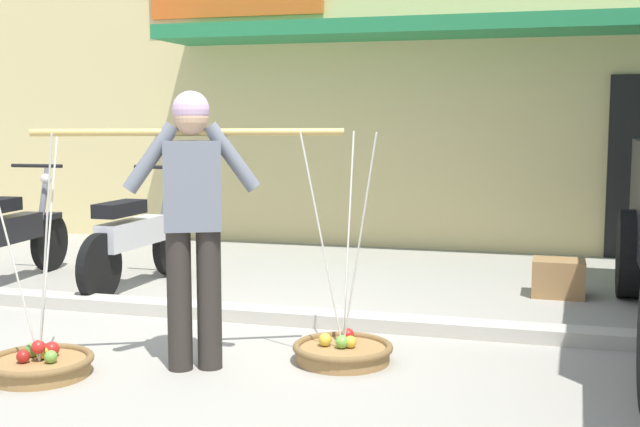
# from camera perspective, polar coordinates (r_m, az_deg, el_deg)

# --- Properties ---
(ground_plane) EXTENTS (90.00, 90.00, 0.00)m
(ground_plane) POSITION_cam_1_polar(r_m,az_deg,el_deg) (5.59, -4.93, -9.27)
(ground_plane) COLOR #9E998C
(sidewalk_curb) EXTENTS (20.00, 0.24, 0.10)m
(sidewalk_curb) POSITION_cam_1_polar(r_m,az_deg,el_deg) (6.22, -2.64, -7.14)
(sidewalk_curb) COLOR #BAB4A5
(sidewalk_curb) RESTS_ON ground
(fruit_vendor) EXTENTS (1.69, 0.81, 1.70)m
(fruit_vendor) POSITION_cam_1_polar(r_m,az_deg,el_deg) (4.98, -8.86, 0.19)
(fruit_vendor) COLOR #2D2823
(fruit_vendor) RESTS_ON ground
(fruit_basket_left_side) EXTENTS (0.64, 0.64, 1.45)m
(fruit_basket_left_side) POSITION_cam_1_polar(r_m,az_deg,el_deg) (5.24, -18.97, -9.85)
(fruit_basket_left_side) COLOR #9E7542
(fruit_basket_left_side) RESTS_ON ground
(fruit_basket_right_side) EXTENTS (0.64, 0.64, 1.45)m
(fruit_basket_right_side) POSITION_cam_1_polar(r_m,az_deg,el_deg) (5.24, 1.59, -9.50)
(fruit_basket_right_side) COLOR #9E7542
(fruit_basket_right_side) RESTS_ON ground
(motorcycle_nearest_shop) EXTENTS (0.54, 1.82, 1.09)m
(motorcycle_nearest_shop) POSITION_cam_1_polar(r_m,az_deg,el_deg) (8.11, -20.73, -1.42)
(motorcycle_nearest_shop) COLOR black
(motorcycle_nearest_shop) RESTS_ON ground
(motorcycle_second_in_row) EXTENTS (0.54, 1.82, 1.09)m
(motorcycle_second_in_row) POSITION_cam_1_polar(r_m,az_deg,el_deg) (7.55, -12.75, -1.72)
(motorcycle_second_in_row) COLOR black
(motorcycle_second_in_row) RESTS_ON ground
(storefront_building) EXTENTS (13.00, 6.00, 4.20)m
(storefront_building) POSITION_cam_1_polar(r_m,az_deg,el_deg) (12.00, 12.08, 9.25)
(storefront_building) COLOR #DBC684
(storefront_building) RESTS_ON ground
(wooden_crate) EXTENTS (0.44, 0.36, 0.32)m
(wooden_crate) POSITION_cam_1_polar(r_m,az_deg,el_deg) (7.38, 16.28, -4.33)
(wooden_crate) COLOR olive
(wooden_crate) RESTS_ON ground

